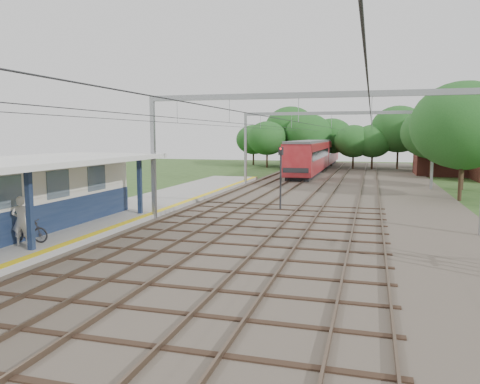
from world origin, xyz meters
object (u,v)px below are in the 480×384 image
(person, at_px, (21,221))
(signal_post, at_px, (281,172))
(bicycle, at_px, (28,230))
(train, at_px, (318,153))

(person, xyz_separation_m, signal_post, (8.12, 13.52, 1.15))
(person, relative_size, bicycle, 1.18)
(bicycle, height_order, signal_post, signal_post)
(bicycle, relative_size, train, 0.04)
(signal_post, bearing_deg, train, 111.90)
(person, bearing_deg, bicycle, -101.67)
(person, xyz_separation_m, bicycle, (-0.11, 0.49, -0.50))
(person, distance_m, train, 51.25)
(bicycle, relative_size, signal_post, 0.42)
(train, bearing_deg, person, -97.03)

